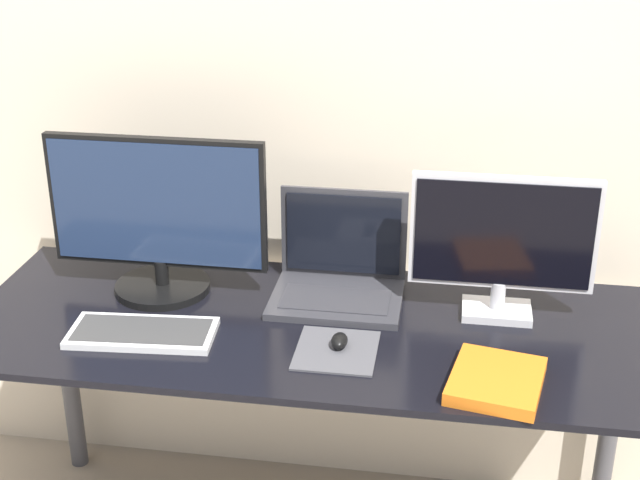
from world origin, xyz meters
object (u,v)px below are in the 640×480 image
keyboard (142,333)px  book (496,381)px  laptop (339,272)px  monitor_right (503,242)px  monitor_left (158,219)px  mouse (339,341)px

keyboard → book: bearing=-6.3°
laptop → book: 0.55m
monitor_right → book: (-0.01, -0.33, -0.18)m
monitor_left → keyboard: 0.31m
mouse → book: mouse is taller
monitor_left → keyboard: size_ratio=1.58×
monitor_left → monitor_right: monitor_left is taller
monitor_left → mouse: bearing=-24.4°
monitor_right → mouse: monitor_right is taller
monitor_right → book: 0.38m
monitor_left → book: size_ratio=2.22×
mouse → keyboard: bearing=-178.1°
monitor_left → laptop: monitor_left is taller
laptop → keyboard: (-0.43, -0.29, -0.05)m
laptop → book: size_ratio=1.31×
monitor_right → mouse: size_ratio=7.22×
monitor_left → mouse: (0.50, -0.23, -0.18)m
monitor_right → book: bearing=-91.4°
monitor_right → laptop: size_ratio=1.34×
monitor_right → keyboard: (-0.83, -0.24, -0.19)m
monitor_left → mouse: monitor_left is taller
monitor_right → laptop: (-0.40, 0.05, -0.13)m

